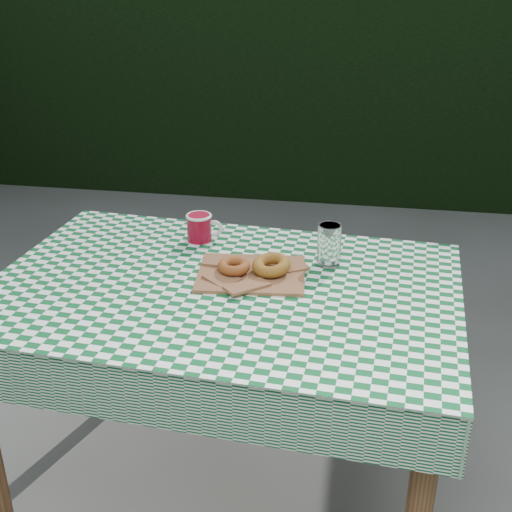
{
  "coord_description": "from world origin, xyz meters",
  "views": [
    {
      "loc": [
        0.29,
        -1.38,
        1.56
      ],
      "look_at": [
        0.01,
        0.26,
        0.79
      ],
      "focal_mm": 45.88,
      "sensor_mm": 36.0,
      "label": 1
    }
  ],
  "objects_px": {
    "table": "(226,401)",
    "coffee_mug": "(199,228)",
    "drinking_glass": "(329,245)",
    "paper_bag": "(251,273)"
  },
  "relations": [
    {
      "from": "table",
      "to": "paper_bag",
      "type": "distance_m",
      "value": 0.4
    },
    {
      "from": "paper_bag",
      "to": "coffee_mug",
      "type": "bearing_deg",
      "value": 133.27
    },
    {
      "from": "paper_bag",
      "to": "drinking_glass",
      "type": "xyz_separation_m",
      "value": [
        0.2,
        0.11,
        0.05
      ]
    },
    {
      "from": "table",
      "to": "coffee_mug",
      "type": "xyz_separation_m",
      "value": [
        -0.13,
        0.28,
        0.42
      ]
    },
    {
      "from": "table",
      "to": "drinking_glass",
      "type": "xyz_separation_m",
      "value": [
        0.27,
        0.17,
        0.44
      ]
    },
    {
      "from": "drinking_glass",
      "to": "table",
      "type": "bearing_deg",
      "value": -147.41
    },
    {
      "from": "table",
      "to": "coffee_mug",
      "type": "height_order",
      "value": "coffee_mug"
    },
    {
      "from": "paper_bag",
      "to": "drinking_glass",
      "type": "height_order",
      "value": "drinking_glass"
    },
    {
      "from": "table",
      "to": "coffee_mug",
      "type": "distance_m",
      "value": 0.52
    },
    {
      "from": "coffee_mug",
      "to": "paper_bag",
      "type": "bearing_deg",
      "value": -50.73
    }
  ]
}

